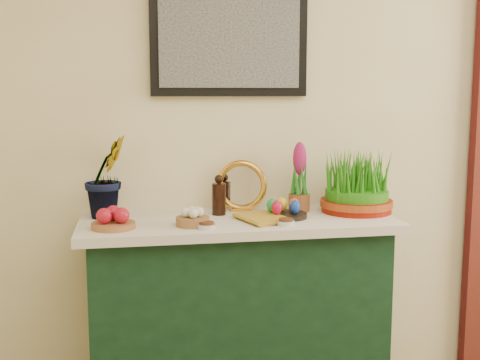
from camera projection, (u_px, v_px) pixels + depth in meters
The scene contains 13 objects.
sideboard at pixel (238, 317), 2.76m from camera, with size 1.30×0.45×0.85m, color #153C20.
tablecloth at pixel (238, 222), 2.69m from camera, with size 1.40×0.55×0.04m, color silver.
hyacinth_green at pixel (106, 163), 2.68m from camera, with size 0.25×0.21×0.49m, color #268023.
apple_bowl at pixel (113, 219), 2.48m from camera, with size 0.22×0.22×0.09m.
garlic_basket at pixel (193, 218), 2.53m from camera, with size 0.18×0.18×0.08m.
vinegar_cruet at pixel (219, 197), 2.76m from camera, with size 0.06×0.06×0.19m.
mirror at pixel (242, 186), 2.85m from camera, with size 0.25×0.12×0.24m.
book at pixel (244, 219), 2.59m from camera, with size 0.16×0.23×0.03m, color gold.
spice_dish_left at pixel (207, 226), 2.48m from camera, with size 0.07×0.07×0.03m.
spice_dish_right at pixel (286, 222), 2.54m from camera, with size 0.08×0.08×0.03m.
egg_plate at pixel (284, 211), 2.70m from camera, with size 0.26×0.26×0.08m.
hyacinth_pink at pixel (299, 180), 2.83m from camera, with size 0.10×0.10×0.33m.
wheatgrass_sabzeh at pixel (357, 186), 2.82m from camera, with size 0.34×0.34×0.28m.
Camera 1 is at (-0.91, -0.59, 1.45)m, focal length 45.00 mm.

